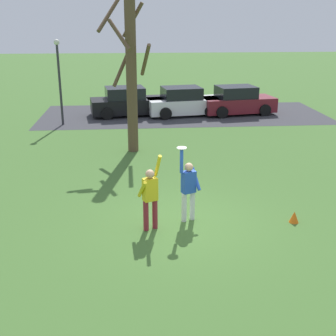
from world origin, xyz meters
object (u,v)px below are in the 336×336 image
Objects in this scene: frisbee_disc at (182,148)px; parked_car_black at (127,102)px; bare_tree_tall at (131,73)px; parked_car_white at (183,102)px; parked_car_maroon at (237,101)px; lamppost_by_lot at (59,74)px; person_catcher at (189,187)px; field_cone_orange at (294,217)px; person_defender at (150,194)px.

parked_car_black is (-1.53, 13.93, -1.37)m from frisbee_disc.
parked_car_black is 0.69× the size of bare_tree_tall.
parked_car_white is at bearing -12.61° from parked_car_black.
bare_tree_tall is at bearing -96.43° from parked_car_black.
parked_car_white and parked_car_maroon have the same top height.
parked_car_black is 4.33m from lamppost_by_lot.
lamppost_by_lot is (-4.85, 11.86, 0.49)m from frisbee_disc.
person_catcher is at bearing -116.82° from parked_car_maroon.
parked_car_white is at bearing 83.24° from frisbee_disc.
frisbee_disc is 13.86m from parked_car_white.
parked_car_black is (-1.74, 13.83, -0.25)m from person_catcher.
field_cone_orange is (4.58, -14.21, -0.57)m from parked_car_black.
person_defender is at bearing -95.74° from parked_car_black.
parked_car_black reaches higher than field_cone_orange.
field_cone_orange is at bearing -105.36° from parked_car_maroon.
frisbee_disc is at bearing 0.00° from person_catcher.
parked_car_black and parked_car_white have the same top height.
parked_car_white is 13.50× the size of field_cone_orange.
bare_tree_tall is 6.15m from lamppost_by_lot.
frisbee_disc reaches higher than person_catcher.
parked_car_black is at bearing -106.52° from person_catcher.
person_defender is at bearing -108.44° from parked_car_white.
person_defender is 6.39× the size of field_cone_orange.
person_catcher is at bearing 23.68° from frisbee_disc.
parked_car_black is 13.50× the size of field_cone_orange.
bare_tree_tall is (-2.90, -6.80, 2.47)m from parked_car_white.
bare_tree_tall reaches higher than parked_car_maroon.
parked_car_white is at bearing 15.82° from lamppost_by_lot.
frisbee_disc reaches higher than person_defender.
person_defender is 0.47× the size of parked_car_maroon.
bare_tree_tall is at bearing 69.75° from person_defender.
frisbee_disc reaches higher than field_cone_orange.
bare_tree_tall reaches higher than person_defender.
person_catcher reaches higher than parked_car_white.
person_catcher is at bearing -91.34° from parked_car_black.
person_catcher is 1.14m from person_defender.
parked_car_maroon is at bearing 71.02° from frisbee_disc.
lamppost_by_lot is at bearing -90.43° from person_catcher.
lamppost_by_lot is (-9.59, -1.93, 1.86)m from parked_car_maroon.
bare_tree_tall is at bearing -101.39° from person_catcher.
field_cone_orange is at bearing -5.31° from frisbee_disc.
parked_car_white is at bearing 66.92° from bare_tree_tall.
bare_tree_tall reaches higher than parked_car_black.
parked_car_black is (-0.69, 14.29, -0.25)m from person_defender.
person_catcher is 0.49× the size of lamppost_by_lot.
person_defender is at bearing -156.32° from frisbee_disc.
frisbee_disc is 0.80× the size of field_cone_orange.
lamppost_by_lot is at bearing 125.73° from bare_tree_tall.
field_cone_orange is (-1.69, -14.07, -0.57)m from parked_car_maroon.
parked_car_maroon is 9.96m from lamppost_by_lot.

